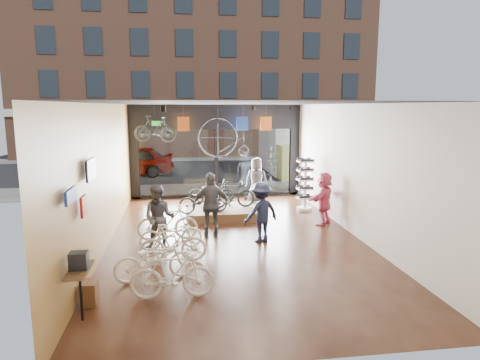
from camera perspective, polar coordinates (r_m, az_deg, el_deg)
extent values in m
cube|color=black|center=(12.27, -0.66, -7.97)|extent=(7.00, 12.00, 0.04)
cube|color=black|center=(11.69, -0.70, 10.27)|extent=(7.00, 12.00, 0.04)
cube|color=olive|center=(11.90, -17.74, 0.51)|extent=(0.04, 12.00, 3.80)
cube|color=beige|center=(12.76, 15.20, 1.23)|extent=(0.04, 12.00, 3.80)
cube|color=beige|center=(6.05, 6.78, -7.81)|extent=(7.00, 0.04, 3.80)
cube|color=#198C26|center=(17.50, -11.11, 7.41)|extent=(0.35, 0.06, 0.18)
cube|color=black|center=(26.89, -4.81, 1.77)|extent=(30.00, 18.00, 0.02)
cube|color=slate|center=(19.20, -3.45, -1.23)|extent=(30.00, 2.40, 0.12)
cube|color=slate|center=(30.84, -5.25, 2.93)|extent=(30.00, 2.00, 0.12)
cube|color=brown|center=(33.28, -5.67, 15.39)|extent=(26.00, 5.00, 14.00)
imported|color=gray|center=(23.92, -14.54, 2.48)|extent=(4.76, 1.91, 1.62)
imported|color=beige|center=(8.62, -9.01, -12.32)|extent=(1.65, 0.49, 0.99)
imported|color=beige|center=(9.54, -11.25, -10.37)|extent=(1.86, 0.96, 0.93)
imported|color=beige|center=(10.49, -8.93, -8.32)|extent=(1.62, 0.49, 0.97)
imported|color=beige|center=(11.47, -9.19, -7.01)|extent=(1.72, 0.82, 0.87)
imported|color=beige|center=(12.22, -9.67, -5.59)|extent=(1.71, 0.50, 1.03)
cube|color=#48311F|center=(14.64, -2.45, -4.35)|extent=(2.40, 1.80, 0.30)
imported|color=black|center=(13.92, -4.93, -2.68)|extent=(1.70, 0.85, 0.85)
imported|color=black|center=(14.57, -1.04, -1.92)|extent=(1.57, 0.52, 0.93)
imported|color=black|center=(15.18, -3.84, -1.63)|extent=(1.67, 0.78, 0.84)
imported|color=#3F3F44|center=(11.31, -10.71, -5.02)|extent=(0.95, 0.80, 1.73)
imported|color=#3F3F44|center=(12.26, -3.81, -3.36)|extent=(1.11, 0.48, 1.87)
imported|color=#161C33|center=(11.83, 2.84, -4.32)|extent=(1.25, 1.02, 1.68)
imported|color=#3F3F44|center=(16.64, 2.21, -0.03)|extent=(0.96, 0.72, 1.77)
imported|color=#CC4C72|center=(13.82, 11.14, -2.42)|extent=(1.39, 1.52, 1.69)
imported|color=black|center=(15.83, -11.30, 6.71)|extent=(1.64, 0.87, 0.95)
cube|color=#CC5919|center=(16.80, -7.55, 7.41)|extent=(0.45, 0.03, 0.55)
cube|color=#1E3F99|center=(16.98, 0.33, 7.52)|extent=(0.45, 0.03, 0.55)
cube|color=#CC5919|center=(17.15, 3.49, 7.52)|extent=(0.45, 0.03, 0.55)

